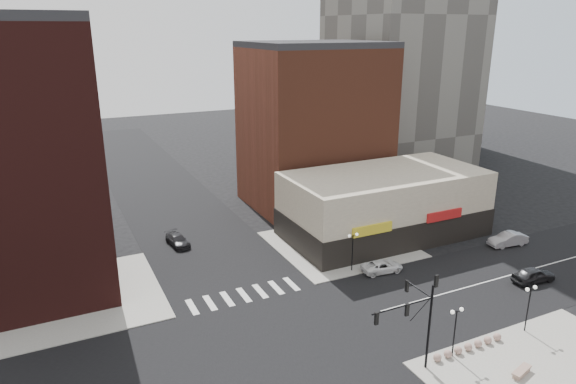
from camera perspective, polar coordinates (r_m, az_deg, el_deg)
ground at (r=44.05m, az=-0.78°, el=-16.05°), size 240.00×240.00×0.00m
road_ew at (r=44.05m, az=-0.78°, el=-16.04°), size 200.00×14.00×0.02m
road_ns at (r=44.05m, az=-0.78°, el=-16.03°), size 14.00×200.00×0.02m
sidewalk_nw at (r=53.60m, az=-22.27°, el=-10.82°), size 15.00×15.00×0.12m
sidewalk_ne at (r=61.38m, az=5.77°, el=-5.79°), size 15.00×15.00×0.12m
sidewalk_se at (r=44.22m, az=28.32°, el=-18.24°), size 18.00×14.00×0.12m
building_nw at (r=53.18m, az=-28.99°, el=2.46°), size 16.00×15.00×25.00m
building_ne_midrise at (r=72.78m, az=2.90°, el=7.06°), size 18.00×15.00×22.00m
building_ne_row at (r=64.02m, az=10.60°, el=-1.88°), size 24.20×12.20×8.00m
traffic_signal at (r=39.24m, az=14.14°, el=-12.73°), size 5.59×3.09×7.77m
street_lamp_se_a at (r=42.24m, az=18.16°, el=-13.39°), size 1.22×0.32×4.16m
street_lamp_se_b at (r=47.65m, az=25.28°, el=-10.53°), size 1.22×0.32×4.16m
street_lamp_ne at (r=53.84m, az=7.21°, el=-5.59°), size 1.22×0.32×4.16m
bollard_row at (r=44.76m, az=19.39°, el=-15.92°), size 6.93×0.63×0.63m
white_suv at (r=55.32m, az=10.41°, el=-8.13°), size 4.64×2.52×1.24m
dark_sedan_east at (r=57.90m, az=25.62°, el=-8.30°), size 4.71×2.15×1.57m
silver_sedan at (r=65.90m, az=23.24°, el=-4.85°), size 4.90×2.19×1.56m
dark_sedan_north at (r=62.08m, az=-12.17°, el=-5.25°), size 2.40×4.68×1.30m
stone_bench at (r=43.57m, az=24.51°, el=-17.71°), size 2.11×1.15×0.47m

